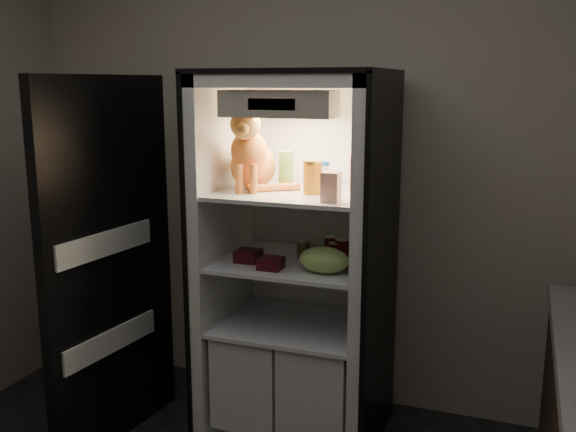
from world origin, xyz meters
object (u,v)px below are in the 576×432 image
mayo_tub (320,174)px  soda_can_b (342,252)px  berry_box_left (248,256)px  grape_bag (324,260)px  refrigerator (298,285)px  parmesan_shaker (286,170)px  pepper_jar (362,172)px  berry_box_right (271,263)px  cream_carton (331,187)px  soda_can_a (331,247)px  salsa_jar (312,177)px  soda_can_c (334,254)px  condiment_jar (303,249)px  tabby_cat (251,157)px

mayo_tub → soda_can_b: bearing=-44.5°
berry_box_left → grape_bag: bearing=-6.5°
refrigerator → parmesan_shaker: size_ratio=9.95×
pepper_jar → berry_box_right: size_ratio=1.78×
cream_carton → berry_box_right: (-0.30, 0.02, -0.39)m
soda_can_b → soda_can_a: bearing=129.5°
mayo_tub → salsa_jar: size_ratio=0.84×
soda_can_c → berry_box_left: (-0.42, -0.07, -0.03)m
soda_can_b → grape_bag: soda_can_b is taller
pepper_jar → condiment_jar: bearing=-175.1°
mayo_tub → soda_can_a: (0.08, -0.06, -0.36)m
soda_can_a → condiment_jar: 0.14m
mayo_tub → soda_can_a: size_ratio=1.19×
salsa_jar → grape_bag: size_ratio=0.67×
refrigerator → soda_can_b: 0.34m
tabby_cat → mayo_tub: bearing=17.6°
tabby_cat → grape_bag: (0.42, -0.13, -0.45)m
parmesan_shaker → pepper_jar: (0.38, 0.04, 0.00)m
berry_box_right → grape_bag: bearing=7.7°
parmesan_shaker → condiment_jar: parmesan_shaker is taller
soda_can_c → soda_can_b: bearing=24.0°
tabby_cat → parmesan_shaker: size_ratio=2.33×
salsa_jar → refrigerator: bearing=136.8°
berry_box_left → soda_can_c: bearing=10.0°
grape_bag → tabby_cat: bearing=162.9°
salsa_jar → soda_can_b: (0.15, 0.03, -0.36)m
soda_can_a → soda_can_c: 0.14m
berry_box_right → pepper_jar: bearing=36.8°
pepper_jar → soda_can_c: 0.42m
refrigerator → condiment_jar: 0.20m
refrigerator → parmesan_shaker: refrigerator is taller
mayo_tub → salsa_jar: (0.02, -0.19, 0.01)m
mayo_tub → cream_carton: (0.16, -0.36, -0.00)m
salsa_jar → grape_bag: 0.40m
parmesan_shaker → condiment_jar: bearing=10.7°
parmesan_shaker → berry_box_right: size_ratio=1.73×
soda_can_b → soda_can_c: bearing=-156.0°
salsa_jar → berry_box_right: 0.46m
cream_carton → berry_box_left: (-0.45, 0.10, -0.39)m
cream_carton → pepper_jar: bearing=77.5°
pepper_jar → grape_bag: pepper_jar is taller
refrigerator → soda_can_b: bearing=-16.2°
refrigerator → berry_box_left: bearing=-141.7°
salsa_jar → berry_box_left: 0.51m
soda_can_a → mayo_tub: bearing=144.5°
salsa_jar → pepper_jar: 0.25m
grape_bag → berry_box_left: size_ratio=2.07×
pepper_jar → soda_can_a: size_ratio=1.72×
mayo_tub → condiment_jar: bearing=-122.9°
cream_carton → tabby_cat: bearing=158.1°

